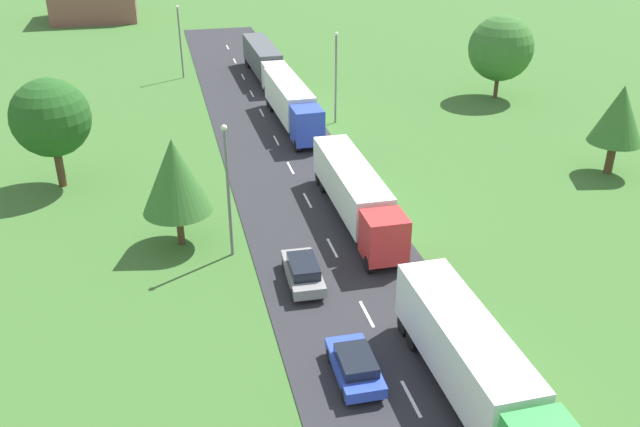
% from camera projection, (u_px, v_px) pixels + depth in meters
% --- Properties ---
extents(road, '(10.00, 140.00, 0.06)m').
position_uv_depth(road, '(341.00, 265.00, 40.13)').
color(road, '#2B2B30').
rests_on(road, ground).
extents(lane_marking_centre, '(0.16, 122.84, 0.01)m').
position_uv_depth(lane_marking_centre, '(351.00, 283.00, 38.29)').
color(lane_marking_centre, white).
rests_on(lane_marking_centre, road).
extents(truck_lead, '(2.59, 13.32, 3.60)m').
position_uv_depth(truck_lead, '(478.00, 370.00, 28.44)').
color(truck_lead, green).
rests_on(truck_lead, road).
extents(truck_second, '(2.58, 14.30, 3.41)m').
position_uv_depth(truck_second, '(355.00, 192.00, 44.52)').
color(truck_second, red).
rests_on(truck_second, road).
extents(truck_third, '(2.74, 13.98, 3.73)m').
position_uv_depth(truck_third, '(292.00, 103.00, 61.22)').
color(truck_third, blue).
rests_on(truck_third, road).
extents(truck_fourth, '(2.70, 14.71, 3.56)m').
position_uv_depth(truck_fourth, '(264.00, 59.00, 75.77)').
color(truck_fourth, white).
rests_on(truck_fourth, road).
extents(car_second, '(1.95, 4.12, 1.39)m').
position_uv_depth(car_second, '(355.00, 365.00, 30.78)').
color(car_second, blue).
rests_on(car_second, road).
extents(car_third, '(1.97, 4.64, 1.53)m').
position_uv_depth(car_third, '(303.00, 271.00, 37.94)').
color(car_third, gray).
rests_on(car_third, road).
extents(lamppost_second, '(0.36, 0.36, 8.33)m').
position_uv_depth(lamppost_second, '(228.00, 185.00, 39.22)').
color(lamppost_second, slate).
rests_on(lamppost_second, ground).
extents(lamppost_third, '(0.36, 0.36, 8.35)m').
position_uv_depth(lamppost_third, '(336.00, 73.00, 60.99)').
color(lamppost_third, slate).
rests_on(lamppost_third, ground).
extents(lamppost_fourth, '(0.36, 0.36, 7.98)m').
position_uv_depth(lamppost_fourth, '(180.00, 38.00, 74.80)').
color(lamppost_fourth, slate).
rests_on(lamppost_fourth, ground).
extents(tree_oak, '(4.02, 4.02, 6.95)m').
position_uv_depth(tree_oak, '(619.00, 115.00, 50.43)').
color(tree_oak, '#513823').
rests_on(tree_oak, ground).
extents(tree_birch, '(4.26, 4.26, 6.99)m').
position_uv_depth(tree_birch, '(175.00, 176.00, 40.42)').
color(tree_birch, '#513823').
rests_on(tree_birch, ground).
extents(tree_maple, '(6.49, 6.49, 8.33)m').
position_uv_depth(tree_maple, '(501.00, 48.00, 67.84)').
color(tree_maple, '#513823').
rests_on(tree_maple, ground).
extents(tree_elm, '(5.62, 5.62, 8.09)m').
position_uv_depth(tree_elm, '(51.00, 118.00, 48.03)').
color(tree_elm, '#513823').
rests_on(tree_elm, ground).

